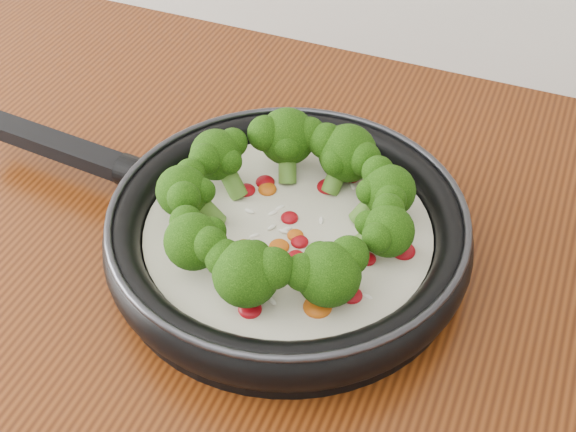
% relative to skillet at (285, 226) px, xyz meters
% --- Properties ---
extents(skillet, '(0.53, 0.36, 0.10)m').
position_rel_skillet_xyz_m(skillet, '(0.00, 0.00, 0.00)').
color(skillet, black).
rests_on(skillet, counter).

